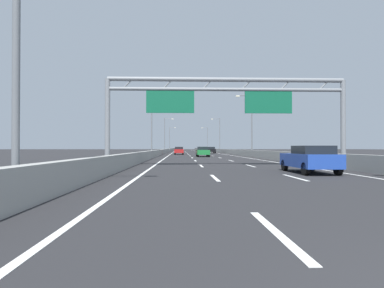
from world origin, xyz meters
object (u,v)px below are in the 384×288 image
Objects in this scene: streetlamp_left_far at (165,133)px; black_car at (211,150)px; streetlamp_right_distant at (207,137)px; streetlamp_right_far at (219,133)px; streetlamp_left_mid at (153,121)px; streetlamp_right_mid at (250,121)px; sign_gantry at (225,99)px; streetlamp_left_distant at (170,137)px; green_car at (203,152)px; blue_car at (310,159)px; red_car at (179,151)px.

streetlamp_left_far is 2.12× the size of black_car.
streetlamp_right_far is at bearing -90.00° from streetlamp_right_distant.
streetlamp_left_mid is at bearing -90.00° from streetlamp_left_far.
streetlamp_left_mid is 14.93m from streetlamp_right_mid.
streetlamp_left_mid and streetlamp_right_distant have the same top height.
black_car is (-3.66, -55.04, -4.65)m from streetlamp_right_distant.
sign_gantry is 1.82× the size of streetlamp_right_far.
streetlamp_left_distant is 2.15× the size of green_car.
black_car reaches higher than green_car.
sign_gantry reaches higher than blue_car.
black_car reaches higher than blue_car.
blue_car is (10.99, -111.81, -4.64)m from streetlamp_left_distant.
streetlamp_right_mid and streetlamp_right_distant have the same top height.
streetlamp_right_distant is at bearing 85.90° from sign_gantry.
black_car is (11.27, -55.04, -4.65)m from streetlamp_left_distant.
green_car is (7.38, -2.53, -4.65)m from streetlamp_left_mid.
black_car is at bearing 65.57° from streetlamp_left_mid.
blue_car is at bearing -97.04° from streetlamp_right_mid.
streetlamp_right_far is 30.93m from red_car.
red_car is at bearing -118.85° from black_car.
red_car is at bearing -111.17° from streetlamp_right_far.
sign_gantry is 8.10m from blue_car.
red_car is at bearing -82.24° from streetlamp_left_far.
streetlamp_left_far is at bearing 180.00° from streetlamp_right_far.
black_car is at bearing -93.81° from streetlamp_right_distant.
streetlamp_right_distant is 2.08× the size of red_car.
streetlamp_right_far is at bearing 90.00° from streetlamp_right_mid.
black_car is 56.76m from blue_car.
red_car is 43.94m from blue_car.
sign_gantry is 3.78× the size of red_car.
streetlamp_right_mid is 2.12× the size of black_car.
streetlamp_left_far is 39.92m from streetlamp_left_distant.
red_car is at bearing 134.08° from streetlamp_right_mid.
streetlamp_left_far is at bearing -110.51° from streetlamp_right_distant.
sign_gantry is at bearing -94.10° from streetlamp_right_distant.
streetlamp_left_mid is 2.28× the size of blue_car.
streetlamp_left_mid is 2.12× the size of black_car.
streetlamp_left_mid is at bearing 108.97° from blue_car.
sign_gantry is 51.10m from black_car.
streetlamp_right_mid is 39.92m from streetlamp_right_far.
streetlamp_right_far is at bearing 83.44° from sign_gantry.
red_car is (-11.04, -28.52, -4.64)m from streetlamp_right_far.
streetlamp_left_distant is 82.84m from green_car.
streetlamp_left_distant is (0.00, 79.85, 0.00)m from streetlamp_left_mid.
streetlamp_left_distant reaches higher than blue_car.
streetlamp_left_far is 29.16m from red_car.
streetlamp_left_far reaches higher than sign_gantry.
streetlamp_left_far is 2.15× the size of green_car.
streetlamp_left_mid is 9.08m from green_car.
streetlamp_right_mid is at bearing -90.00° from streetlamp_right_far.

